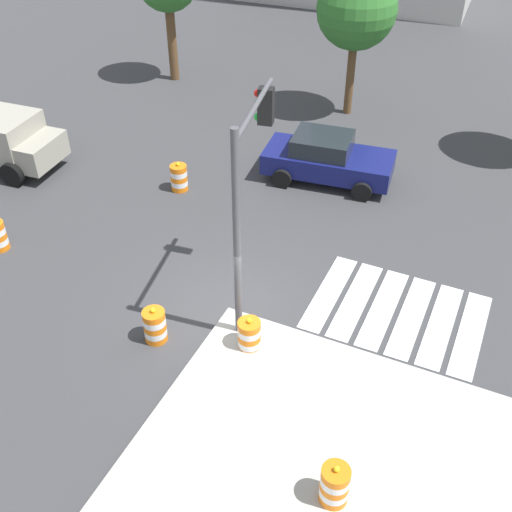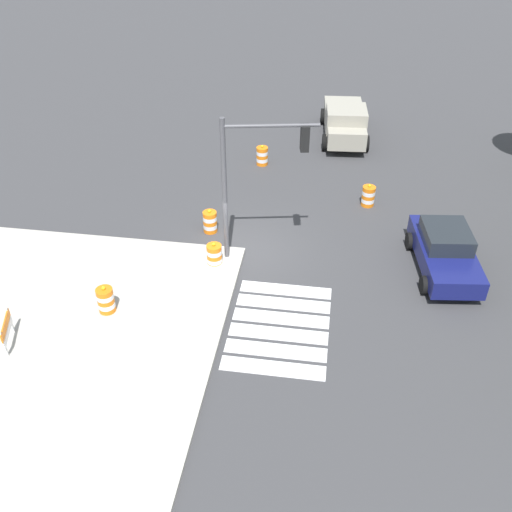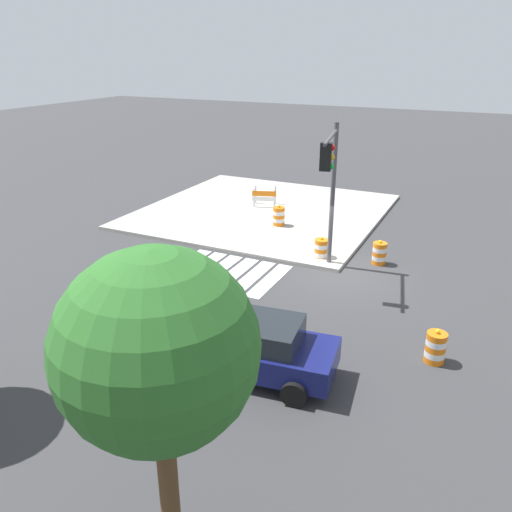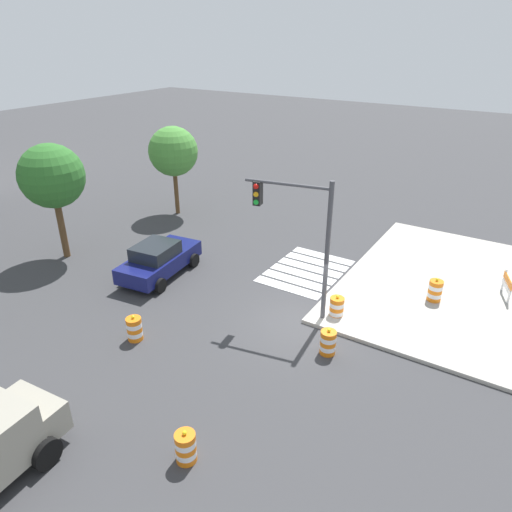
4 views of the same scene
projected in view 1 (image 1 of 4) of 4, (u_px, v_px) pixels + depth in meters
ground_plane at (229, 312)px, 16.35m from camera, size 120.00×120.00×0.00m
crosswalk_stripes at (397, 312)px, 16.31m from camera, size 4.35×3.20×0.02m
sports_car at (327, 158)px, 21.11m from camera, size 4.49×2.53×1.63m
traffic_barrel_crosswalk_end at (249, 336)px, 15.02m from camera, size 0.56×0.56×1.02m
traffic_barrel_median_near at (179, 178)px, 20.81m from camera, size 0.56×0.56×1.02m
traffic_barrel_median_far at (155, 326)px, 15.29m from camera, size 0.56×0.56×1.02m
traffic_barrel_on_sidewalk at (335, 485)px, 11.74m from camera, size 0.56×0.56×1.02m
traffic_light_pole at (249, 176)px, 14.18m from camera, size 0.89×3.24×5.50m
street_tree_streetside_mid at (357, 9)px, 23.25m from camera, size 3.02×3.02×5.65m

